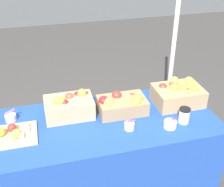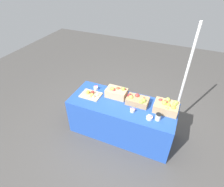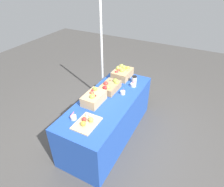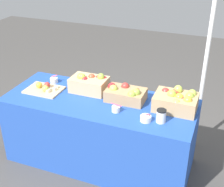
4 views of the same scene
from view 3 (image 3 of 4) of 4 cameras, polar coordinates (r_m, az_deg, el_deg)
ground_plane at (r=3.47m, az=-1.04°, el=-11.67°), size 10.00×10.00×0.00m
table at (r=3.22m, az=-1.11°, el=-7.03°), size 1.90×0.76×0.74m
apple_crate_left at (r=3.54m, az=3.04°, el=6.09°), size 0.39×0.29×0.20m
apple_crate_middle at (r=3.16m, az=-0.57°, el=2.12°), size 0.38×0.24×0.17m
apple_crate_right at (r=2.88m, az=-5.38°, el=-1.20°), size 0.37×0.24×0.20m
cutting_board_front at (r=2.56m, az=-7.42°, el=-8.40°), size 0.37×0.27×0.09m
sample_bowl_near at (r=3.09m, az=3.20°, el=0.29°), size 0.09×0.08×0.11m
sample_bowl_mid at (r=3.31m, az=6.28°, el=2.55°), size 0.10×0.10×0.10m
sample_bowl_far at (r=2.65m, az=-11.29°, el=-6.92°), size 0.08×0.08×0.10m
coffee_cup at (r=3.40m, az=6.59°, el=4.16°), size 0.08×0.08×0.12m
tent_pole at (r=3.82m, az=-3.03°, el=11.70°), size 0.04×0.04×2.08m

